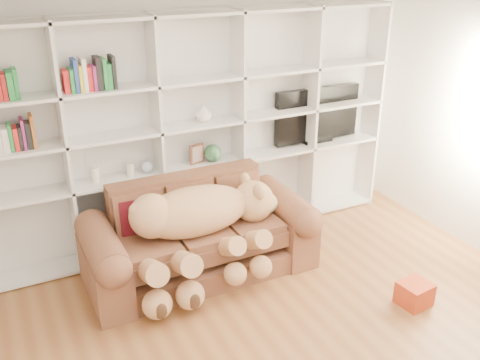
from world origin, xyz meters
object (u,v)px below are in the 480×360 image
sofa (199,240)px  tv (317,115)px  gift_box (414,294)px  teddy_bear (200,224)px

sofa → tv: tv is taller
sofa → gift_box: sofa is taller
sofa → gift_box: bearing=-41.7°
gift_box → tv: (0.24, 2.02, 1.07)m
sofa → teddy_bear: bearing=-108.0°
teddy_bear → gift_box: 2.02m
teddy_bear → tv: (1.81, 0.86, 0.55)m
gift_box → tv: size_ratio=0.25×
teddy_bear → tv: 2.08m
sofa → teddy_bear: 0.34m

